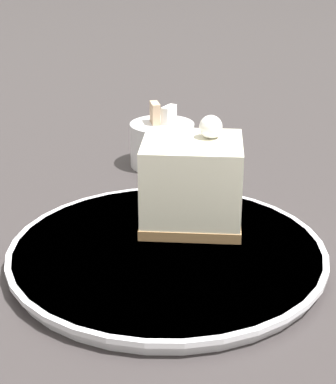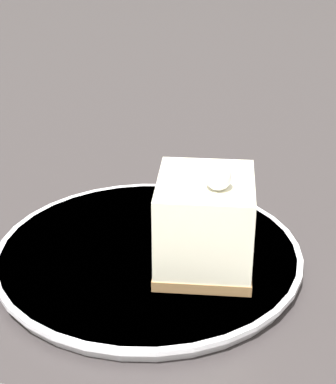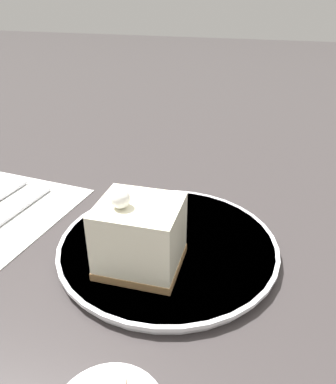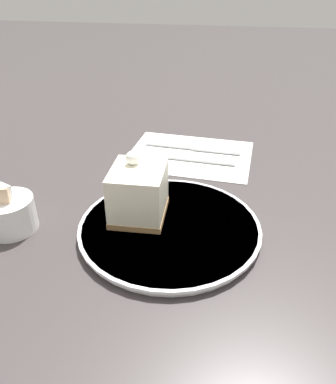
{
  "view_description": "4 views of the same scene",
  "coord_description": "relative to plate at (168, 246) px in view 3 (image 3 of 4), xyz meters",
  "views": [
    {
      "loc": [
        0.08,
        -0.41,
        0.24
      ],
      "look_at": [
        0.04,
        0.02,
        0.06
      ],
      "focal_mm": 60.0,
      "sensor_mm": 36.0,
      "label": 1
    },
    {
      "loc": [
        0.46,
        0.09,
        0.28
      ],
      "look_at": [
        0.04,
        0.04,
        0.07
      ],
      "focal_mm": 60.0,
      "sensor_mm": 36.0,
      "label": 2
    },
    {
      "loc": [
        -0.06,
        0.34,
        0.26
      ],
      "look_at": [
        0.04,
        0.01,
        0.07
      ],
      "focal_mm": 35.0,
      "sensor_mm": 36.0,
      "label": 3
    },
    {
      "loc": [
        -0.36,
        -0.04,
        0.31
      ],
      "look_at": [
        0.05,
        0.03,
        0.05
      ],
      "focal_mm": 35.0,
      "sensor_mm": 36.0,
      "label": 4
    }
  ],
  "objects": [
    {
      "name": "ground_plane",
      "position": [
        -0.04,
        -0.02,
        -0.01
      ],
      "size": [
        4.0,
        4.0,
        0.0
      ],
      "primitive_type": "plane",
      "color": "#383333"
    },
    {
      "name": "plate",
      "position": [
        0.0,
        0.0,
        0.0
      ],
      "size": [
        0.24,
        0.24,
        0.01
      ],
      "color": "white",
      "rests_on": "ground_plane"
    },
    {
      "name": "cake_slice",
      "position": [
        0.02,
        0.04,
        0.04
      ],
      "size": [
        0.08,
        0.07,
        0.09
      ],
      "rotation": [
        0.0,
        0.0,
        0.03
      ],
      "color": "#9E7547",
      "rests_on": "plate"
    }
  ]
}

